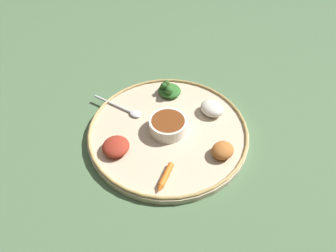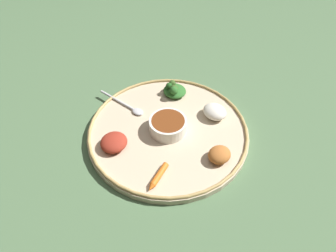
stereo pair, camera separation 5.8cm
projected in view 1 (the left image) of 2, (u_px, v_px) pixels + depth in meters
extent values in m
plane|color=#4C6B47|center=(168.00, 134.00, 0.83)|extent=(2.40, 2.40, 0.00)
cylinder|color=#C6B293|center=(168.00, 132.00, 0.83)|extent=(0.42, 0.42, 0.02)
torus|color=tan|center=(168.00, 129.00, 0.82)|extent=(0.42, 0.42, 0.01)
cylinder|color=silver|center=(168.00, 125.00, 0.81)|extent=(0.10, 0.10, 0.04)
cylinder|color=brown|center=(168.00, 121.00, 0.80)|extent=(0.09, 0.09, 0.01)
ellipsoid|color=silver|center=(135.00, 114.00, 0.85)|extent=(0.04, 0.03, 0.01)
cylinder|color=silver|center=(112.00, 104.00, 0.88)|extent=(0.13, 0.02, 0.01)
ellipsoid|color=#2D6628|center=(169.00, 91.00, 0.91)|extent=(0.07, 0.07, 0.02)
sphere|color=#2D6628|center=(169.00, 90.00, 0.89)|extent=(0.02, 0.02, 0.02)
sphere|color=#385623|center=(169.00, 88.00, 0.89)|extent=(0.02, 0.02, 0.02)
sphere|color=#385623|center=(167.00, 83.00, 0.91)|extent=(0.02, 0.02, 0.02)
sphere|color=#23511E|center=(164.00, 86.00, 0.90)|extent=(0.02, 0.02, 0.02)
cylinder|color=orange|center=(166.00, 175.00, 0.71)|extent=(0.03, 0.07, 0.01)
cone|color=orange|center=(159.00, 189.00, 0.69)|extent=(0.02, 0.02, 0.01)
ellipsoid|color=#B2662D|center=(223.00, 150.00, 0.75)|extent=(0.06, 0.06, 0.03)
ellipsoid|color=silver|center=(212.00, 108.00, 0.85)|extent=(0.07, 0.06, 0.03)
ellipsoid|color=maroon|center=(116.00, 146.00, 0.76)|extent=(0.08, 0.09, 0.03)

